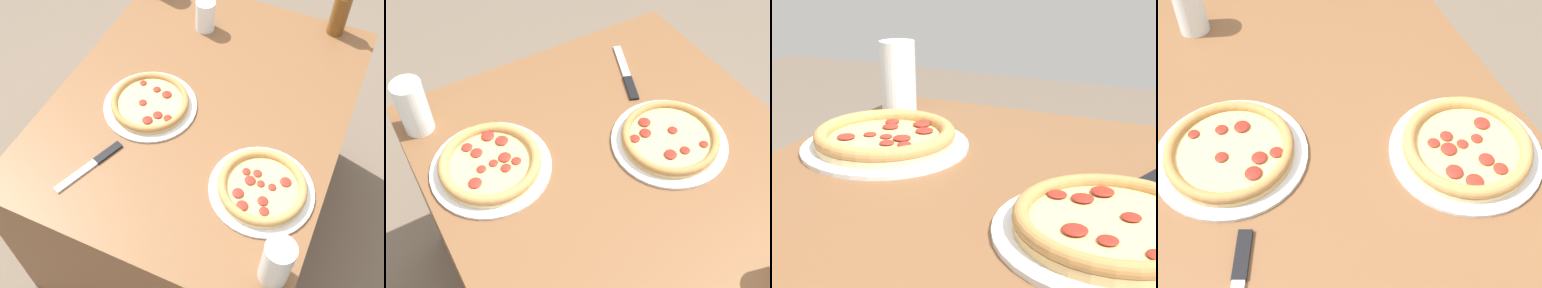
{
  "view_description": "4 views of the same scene",
  "coord_description": "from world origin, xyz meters",
  "views": [
    {
      "loc": [
        -0.97,
        -0.4,
        1.89
      ],
      "look_at": [
        -0.19,
        -0.06,
        0.76
      ],
      "focal_mm": 45.0,
      "sensor_mm": 36.0,
      "label": 1
    },
    {
      "loc": [
        0.5,
        -0.47,
        1.67
      ],
      "look_at": [
        -0.17,
        -0.08,
        0.76
      ],
      "focal_mm": 45.0,
      "sensor_mm": 36.0,
      "label": 2
    },
    {
      "loc": [
        0.53,
        0.23,
        1.05
      ],
      "look_at": [
        -0.18,
        -0.11,
        0.77
      ],
      "focal_mm": 50.0,
      "sensor_mm": 36.0,
      "label": 3
    },
    {
      "loc": [
        -0.78,
        0.16,
        1.54
      ],
      "look_at": [
        -0.19,
        -0.06,
        0.8
      ],
      "focal_mm": 50.0,
      "sensor_mm": 36.0,
      "label": 4
    }
  ],
  "objects": [
    {
      "name": "glass_water",
      "position": [
        -0.46,
        -0.4,
        0.79
      ],
      "size": [
        0.08,
        0.08,
        0.16
      ],
      "color": "white",
      "rests_on": "table"
    },
    {
      "name": "table",
      "position": [
        0.0,
        0.0,
        0.36
      ],
      "size": [
        1.16,
        0.92,
        0.72
      ],
      "color": "brown",
      "rests_on": "ground_plane"
    },
    {
      "name": "pizza_veggie",
      "position": [
        -0.24,
        -0.29,
        0.74
      ],
      "size": [
        0.3,
        0.3,
        0.04
      ],
      "color": "silver",
      "rests_on": "table"
    },
    {
      "name": "pizza_salami",
      "position": [
        -0.08,
        0.14,
        0.74
      ],
      "size": [
        0.3,
        0.3,
        0.04
      ],
      "color": "silver",
      "rests_on": "table"
    },
    {
      "name": "knife",
      "position": [
        -0.36,
        0.19,
        0.72
      ],
      "size": [
        0.23,
        0.11,
        0.01
      ],
      "color": "black",
      "rests_on": "table"
    }
  ]
}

